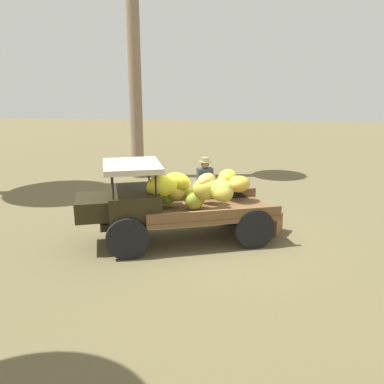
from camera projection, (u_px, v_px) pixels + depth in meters
ground_plane at (207, 240)px, 9.63m from camera, size 60.00×60.00×0.00m
truck at (172, 200)px, 9.38m from camera, size 4.66×2.84×1.89m
farmer at (205, 185)px, 10.81m from camera, size 0.55×0.51×1.70m
wooden_crate at (268, 222)px, 10.12m from camera, size 0.72×0.67×0.50m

